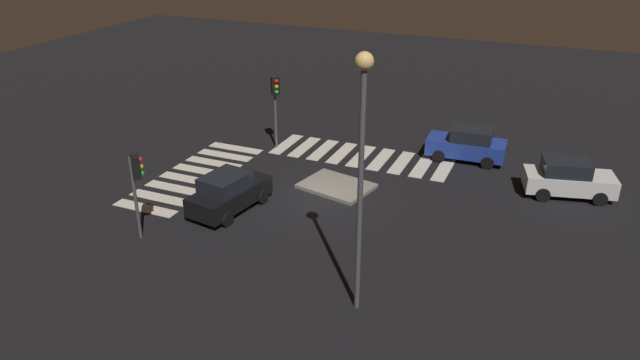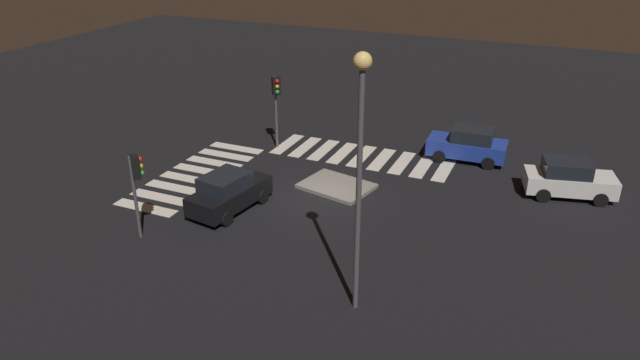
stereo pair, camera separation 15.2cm
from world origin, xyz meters
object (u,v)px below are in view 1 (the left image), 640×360
object	(u,v)px
traffic_island	(336,186)
car_blue	(467,144)
car_white	(568,178)
traffic_light_east	(276,95)
car_black	(229,192)
traffic_light_north	(136,177)
street_lamp	(362,148)

from	to	relation	value
traffic_island	car_blue	bearing A→B (deg)	-130.21
car_white	traffic_light_east	bearing A→B (deg)	167.00
car_black	traffic_light_east	size ratio (longest dim) A/B	1.04
car_black	car_blue	bearing A→B (deg)	-31.70
car_white	traffic_light_east	xyz separation A→B (m)	(15.41, 0.08, 2.28)
car_white	car_blue	size ratio (longest dim) A/B	1.02
traffic_light_north	street_lamp	size ratio (longest dim) A/B	0.41
traffic_light_east	traffic_island	bearing A→B (deg)	11.26
traffic_island	traffic_light_north	distance (m)	9.78
car_white	traffic_island	bearing A→B (deg)	-174.23
traffic_light_north	car_white	bearing A→B (deg)	-13.68
traffic_light_north	traffic_island	bearing A→B (deg)	4.85
traffic_island	car_black	world-z (taller)	car_black
traffic_island	traffic_light_east	distance (m)	6.87
traffic_light_north	street_lamp	distance (m)	10.32
car_white	street_lamp	world-z (taller)	street_lamp
car_white	street_lamp	bearing A→B (deg)	-130.36
traffic_island	car_white	bearing A→B (deg)	-160.91
car_black	traffic_light_east	world-z (taller)	traffic_light_east
car_white	traffic_light_north	distance (m)	19.56
traffic_island	car_black	size ratio (longest dim) A/B	0.87
car_black	street_lamp	xyz separation A→B (m)	(-7.76, 4.44, 5.01)
car_white	car_blue	distance (m)	5.78
traffic_island	car_white	size ratio (longest dim) A/B	0.86
car_blue	traffic_light_north	bearing A→B (deg)	49.57
traffic_island	car_white	world-z (taller)	car_white
traffic_light_north	traffic_light_east	distance (m)	11.08
car_blue	traffic_light_north	world-z (taller)	traffic_light_north
car_blue	street_lamp	distance (m)	15.49
traffic_light_north	traffic_light_east	bearing A→B (deg)	38.54
car_black	car_blue	xyz separation A→B (m)	(-8.74, -10.19, 0.01)
traffic_light_north	street_lamp	world-z (taller)	street_lamp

